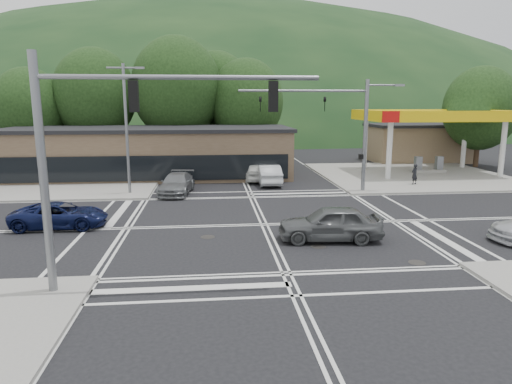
{
  "coord_description": "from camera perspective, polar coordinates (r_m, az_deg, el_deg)",
  "views": [
    {
      "loc": [
        -2.82,
        -23.39,
        6.41
      ],
      "look_at": [
        -0.24,
        1.95,
        1.4
      ],
      "focal_mm": 32.0,
      "sensor_mm": 36.0,
      "label": 1
    }
  ],
  "objects": [
    {
      "name": "pedestrian",
      "position": [
        37.53,
        19.2,
        2.13
      ],
      "size": [
        0.69,
        0.6,
        1.58
      ],
      "primitive_type": "imported",
      "rotation": [
        0.0,
        0.0,
        3.6
      ],
      "color": "black",
      "rests_on": "sidewalk_ne"
    },
    {
      "name": "sidewalk_nw",
      "position": [
        40.77,
        -23.13,
        1.29
      ],
      "size": [
        16.0,
        16.0,
        0.15
      ],
      "primitive_type": "cube",
      "color": "gray",
      "rests_on": "ground"
    },
    {
      "name": "tree_n_d",
      "position": [
        49.47,
        -26.51,
        9.32
      ],
      "size": [
        6.8,
        6.8,
        9.76
      ],
      "color": "#382619",
      "rests_on": "ground"
    },
    {
      "name": "tree_n_b",
      "position": [
        47.51,
        -9.89,
        12.63
      ],
      "size": [
        9.0,
        9.0,
        12.98
      ],
      "color": "#382619",
      "rests_on": "ground"
    },
    {
      "name": "signal_mast_ne",
      "position": [
        33.09,
        11.48,
        8.59
      ],
      "size": [
        11.65,
        0.3,
        8.0
      ],
      "color": "slate",
      "rests_on": "ground"
    },
    {
      "name": "tree_ne",
      "position": [
        51.01,
        26.28,
        9.36
      ],
      "size": [
        7.2,
        7.2,
        9.99
      ],
      "color": "#382619",
      "rests_on": "ground"
    },
    {
      "name": "ground",
      "position": [
        24.41,
        1.02,
        -4.09
      ],
      "size": [
        120.0,
        120.0,
        0.0
      ],
      "primitive_type": "plane",
      "color": "black",
      "rests_on": "ground"
    },
    {
      "name": "signal_mast_sw",
      "position": [
        15.65,
        -19.08,
        5.8
      ],
      "size": [
        9.14,
        0.28,
        8.0
      ],
      "color": "slate",
      "rests_on": "ground"
    },
    {
      "name": "tree_n_e",
      "position": [
        51.4,
        -5.01,
        11.9
      ],
      "size": [
        8.4,
        8.4,
        11.98
      ],
      "color": "#382619",
      "rests_on": "ground"
    },
    {
      "name": "streetlight_nw",
      "position": [
        32.9,
        -15.82,
        8.34
      ],
      "size": [
        2.5,
        0.25,
        9.0
      ],
      "color": "slate",
      "rests_on": "ground"
    },
    {
      "name": "car_grey_center",
      "position": [
        21.77,
        9.24,
        -3.88
      ],
      "size": [
        5.02,
        2.43,
        1.65
      ],
      "primitive_type": "imported",
      "rotation": [
        0.0,
        0.0,
        -1.67
      ],
      "color": "#525556",
      "rests_on": "ground"
    },
    {
      "name": "hill_north",
      "position": [
        113.6,
        -4.43,
        7.86
      ],
      "size": [
        252.0,
        126.0,
        140.0
      ],
      "primitive_type": "ellipsoid",
      "color": "#18361A",
      "rests_on": "ground"
    },
    {
      "name": "car_queue_a",
      "position": [
        36.33,
        1.57,
        2.22
      ],
      "size": [
        1.69,
        4.8,
        1.58
      ],
      "primitive_type": "imported",
      "rotation": [
        0.0,
        0.0,
        3.14
      ],
      "color": "#ABAEB2",
      "rests_on": "ground"
    },
    {
      "name": "commercial_row",
      "position": [
        40.96,
        -13.09,
        4.66
      ],
      "size": [
        24.0,
        8.0,
        4.0
      ],
      "primitive_type": "cube",
      "color": "brown",
      "rests_on": "ground"
    },
    {
      "name": "sidewalk_ne",
      "position": [
        42.79,
        18.88,
        2.01
      ],
      "size": [
        16.0,
        16.0,
        0.15
      ],
      "primitive_type": "cube",
      "color": "gray",
      "rests_on": "ground"
    },
    {
      "name": "car_queue_b",
      "position": [
        38.0,
        0.02,
        2.66
      ],
      "size": [
        2.02,
        4.83,
        1.63
      ],
      "primitive_type": "imported",
      "rotation": [
        0.0,
        0.0,
        3.12
      ],
      "color": "silver",
      "rests_on": "ground"
    },
    {
      "name": "convenience_store",
      "position": [
        53.69,
        19.46,
        5.68
      ],
      "size": [
        10.0,
        6.0,
        3.8
      ],
      "primitive_type": "cube",
      "color": "#846B4F",
      "rests_on": "ground"
    },
    {
      "name": "tree_n_a",
      "position": [
        48.69,
        -19.49,
        11.37
      ],
      "size": [
        8.0,
        8.0,
        11.75
      ],
      "color": "#382619",
      "rests_on": "ground"
    },
    {
      "name": "car_blue_west",
      "position": [
        25.78,
        -23.32,
        -2.68
      ],
      "size": [
        4.78,
        2.22,
        1.33
      ],
      "primitive_type": "imported",
      "rotation": [
        0.0,
        0.0,
        1.58
      ],
      "color": "#0E153D",
      "rests_on": "ground"
    },
    {
      "name": "car_northbound",
      "position": [
        32.97,
        -9.89,
        1.04
      ],
      "size": [
        2.67,
        5.23,
        1.45
      ],
      "primitive_type": "imported",
      "rotation": [
        0.0,
        0.0,
        -0.13
      ],
      "color": "slate",
      "rests_on": "ground"
    },
    {
      "name": "tree_n_c",
      "position": [
        47.54,
        -1.23,
        11.22
      ],
      "size": [
        7.6,
        7.6,
        10.87
      ],
      "color": "#382619",
      "rests_on": "ground"
    },
    {
      "name": "gas_station_canopy",
      "position": [
        44.1,
        21.12,
        8.61
      ],
      "size": [
        12.32,
        8.34,
        5.75
      ],
      "color": "silver",
      "rests_on": "ground"
    }
  ]
}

